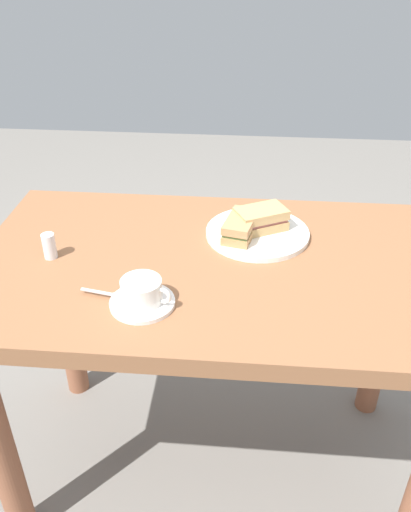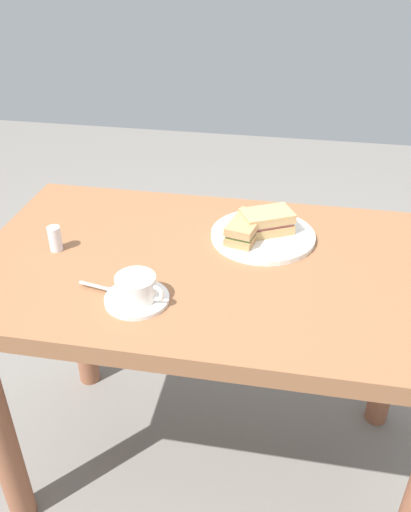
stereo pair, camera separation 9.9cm
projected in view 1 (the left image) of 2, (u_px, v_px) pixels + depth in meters
ground_plane at (214, 459)px, 1.71m from camera, size 6.00×6.00×0.00m
dining_table at (216, 304)px, 1.37m from camera, size 1.20×0.69×0.76m
sandwich_plate at (257, 233)px, 1.40m from camera, size 0.27×0.27×0.01m
sandwich_front at (261, 219)px, 1.39m from camera, size 0.15×0.13×0.06m
sandwich_back at (241, 227)px, 1.36m from camera, size 0.10×0.15×0.05m
coffee_saucer at (142, 303)px, 1.15m from camera, size 0.14×0.14×0.01m
coffee_cup at (142, 290)px, 1.13m from camera, size 0.11×0.09×0.05m
spoon at (108, 294)px, 1.16m from camera, size 0.10×0.03×0.01m
salt_shaker at (49, 246)px, 1.29m from camera, size 0.03×0.03×0.06m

